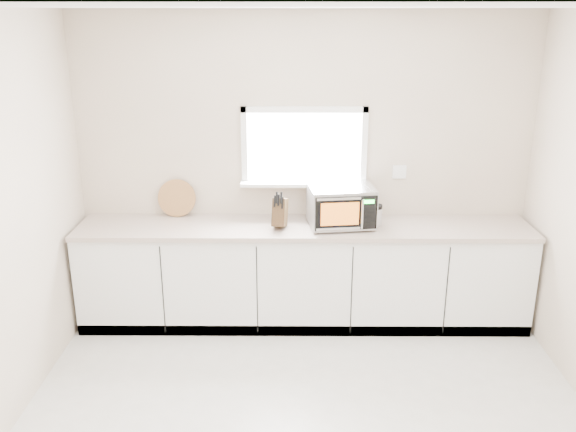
{
  "coord_description": "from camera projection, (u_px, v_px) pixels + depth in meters",
  "views": [
    {
      "loc": [
        -0.11,
        -3.27,
        2.68
      ],
      "look_at": [
        -0.14,
        1.55,
        1.05
      ],
      "focal_mm": 38.0,
      "sensor_mm": 36.0,
      "label": 1
    }
  ],
  "objects": [
    {
      "name": "back_wall",
      "position": [
        304.0,
        167.0,
        5.41
      ],
      "size": [
        4.0,
        0.17,
        2.7
      ],
      "color": "beige",
      "rests_on": "ground"
    },
    {
      "name": "countertop",
      "position": [
        304.0,
        227.0,
        5.27
      ],
      "size": [
        3.92,
        0.64,
        0.04
      ],
      "primitive_type": "cube",
      "color": "#BAA99A",
      "rests_on": "cabinets"
    },
    {
      "name": "microwave",
      "position": [
        341.0,
        206.0,
        5.19
      ],
      "size": [
        0.59,
        0.49,
        0.35
      ],
      "rotation": [
        0.0,
        0.0,
        0.13
      ],
      "color": "black",
      "rests_on": "countertop"
    },
    {
      "name": "cabinets",
      "position": [
        304.0,
        276.0,
        5.43
      ],
      "size": [
        3.92,
        0.6,
        0.88
      ],
      "primitive_type": "cube",
      "color": "white",
      "rests_on": "ground"
    },
    {
      "name": "coffee_grinder",
      "position": [
        376.0,
        215.0,
        5.25
      ],
      "size": [
        0.13,
        0.13,
        0.19
      ],
      "rotation": [
        0.0,
        0.0,
        0.28
      ],
      "color": "#B5B7BD",
      "rests_on": "countertop"
    },
    {
      "name": "cutting_board",
      "position": [
        177.0,
        198.0,
        5.45
      ],
      "size": [
        0.34,
        0.08,
        0.34
      ],
      "primitive_type": "cylinder",
      "rotation": [
        1.4,
        0.0,
        0.0
      ],
      "color": "#A57A3F",
      "rests_on": "countertop"
    },
    {
      "name": "knife_block",
      "position": [
        280.0,
        212.0,
        5.16
      ],
      "size": [
        0.15,
        0.24,
        0.33
      ],
      "rotation": [
        0.0,
        0.0,
        -0.18
      ],
      "color": "#432F17",
      "rests_on": "countertop"
    }
  ]
}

